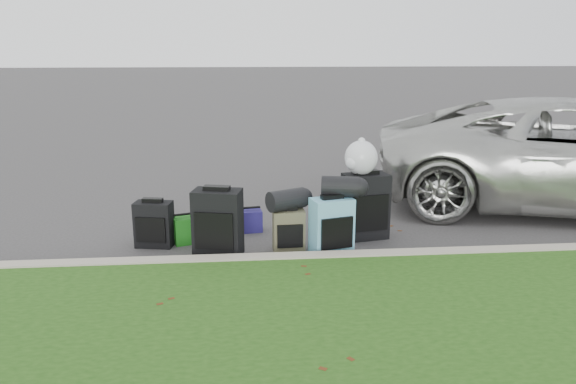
{
  "coord_description": "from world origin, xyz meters",
  "views": [
    {
      "loc": [
        -0.71,
        -6.77,
        2.38
      ],
      "look_at": [
        -0.1,
        0.2,
        0.55
      ],
      "focal_mm": 35.0,
      "sensor_mm": 36.0,
      "label": 1
    }
  ],
  "objects": [
    {
      "name": "curb",
      "position": [
        0.0,
        -1.0,
        0.07
      ],
      "size": [
        120.0,
        0.18,
        0.15
      ],
      "primitive_type": "cube",
      "color": "#9E937F",
      "rests_on": "ground"
    },
    {
      "name": "tote_green",
      "position": [
        -1.4,
        -0.08,
        0.17
      ],
      "size": [
        0.35,
        0.31,
        0.33
      ],
      "primitive_type": "cube",
      "rotation": [
        0.0,
        0.0,
        0.31
      ],
      "color": "#196516",
      "rests_on": "ground"
    },
    {
      "name": "trash_bag",
      "position": [
        0.79,
        -0.06,
        1.04
      ],
      "size": [
        0.41,
        0.41,
        0.41
      ],
      "primitive_type": "sphere",
      "color": "silver",
      "rests_on": "suitcase_large_black_right"
    },
    {
      "name": "duffel_left",
      "position": [
        -0.17,
        -0.46,
        0.63
      ],
      "size": [
        0.52,
        0.42,
        0.24
      ],
      "primitive_type": "cylinder",
      "rotation": [
        0.0,
        1.57,
        0.46
      ],
      "color": "black",
      "rests_on": "suitcase_olive"
    },
    {
      "name": "suitcase_olive",
      "position": [
        -0.15,
        -0.48,
        0.25
      ],
      "size": [
        0.38,
        0.25,
        0.51
      ],
      "primitive_type": "cube",
      "rotation": [
        0.0,
        0.0,
        0.04
      ],
      "color": "#3F3D2A",
      "rests_on": "ground"
    },
    {
      "name": "suitcase_small_black",
      "position": [
        -1.77,
        -0.16,
        0.28
      ],
      "size": [
        0.48,
        0.32,
        0.56
      ],
      "primitive_type": "cube",
      "rotation": [
        0.0,
        0.0,
        -0.19
      ],
      "color": "black",
      "rests_on": "ground"
    },
    {
      "name": "tote_navy",
      "position": [
        -0.58,
        0.3,
        0.14
      ],
      "size": [
        0.29,
        0.24,
        0.28
      ],
      "primitive_type": "cube",
      "rotation": [
        0.0,
        0.0,
        0.14
      ],
      "color": "navy",
      "rests_on": "ground"
    },
    {
      "name": "suitcase_large_black_right",
      "position": [
        0.86,
        -0.07,
        0.41
      ],
      "size": [
        0.61,
        0.43,
        0.83
      ],
      "primitive_type": "cube",
      "rotation": [
        0.0,
        0.0,
        0.19
      ],
      "color": "black",
      "rests_on": "ground"
    },
    {
      "name": "duffel_right",
      "position": [
        0.45,
        -0.54,
        0.8
      ],
      "size": [
        0.47,
        0.33,
        0.24
      ],
      "primitive_type": "cylinder",
      "rotation": [
        0.0,
        1.57,
        -0.22
      ],
      "color": "black",
      "rests_on": "suitcase_teal"
    },
    {
      "name": "suitcase_large_black_left",
      "position": [
        -0.98,
        -0.55,
        0.39
      ],
      "size": [
        0.61,
        0.44,
        0.79
      ],
      "primitive_type": "cube",
      "rotation": [
        0.0,
        0.0,
        -0.23
      ],
      "color": "black",
      "rests_on": "ground"
    },
    {
      "name": "ground",
      "position": [
        0.0,
        0.0,
        0.0
      ],
      "size": [
        120.0,
        120.0,
        0.0
      ],
      "primitive_type": "plane",
      "color": "#383535",
      "rests_on": "ground"
    },
    {
      "name": "suitcase_teal",
      "position": [
        0.34,
        -0.63,
        0.34
      ],
      "size": [
        0.53,
        0.39,
        0.68
      ],
      "primitive_type": "cube",
      "rotation": [
        0.0,
        0.0,
        0.26
      ],
      "color": "teal",
      "rests_on": "ground"
    }
  ]
}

